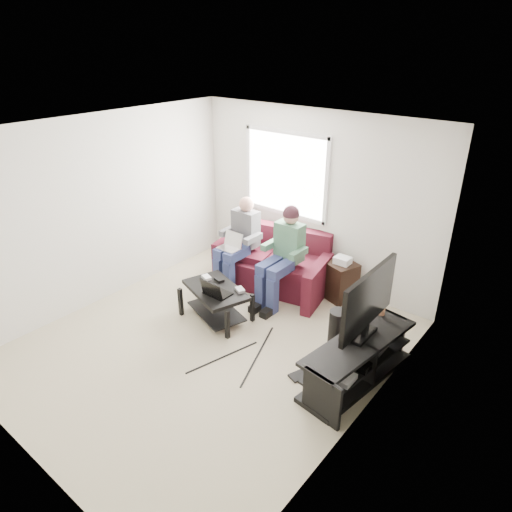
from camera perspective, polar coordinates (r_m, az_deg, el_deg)
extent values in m
plane|color=#B3AA8B|center=(5.83, -5.71, -10.89)|extent=(4.50, 4.50, 0.00)
plane|color=white|center=(4.76, -7.12, 15.09)|extent=(4.50, 4.50, 0.00)
plane|color=silver|center=(6.81, 7.17, 7.02)|extent=(4.50, 0.00, 4.50)
plane|color=silver|center=(4.13, -29.17, -9.66)|extent=(4.50, 0.00, 4.50)
plane|color=silver|center=(6.64, -18.76, 5.33)|extent=(0.00, 4.50, 4.50)
plane|color=silver|center=(4.14, 13.86, -6.61)|extent=(0.00, 4.50, 4.50)
cube|color=white|center=(6.97, 3.75, 10.20)|extent=(1.40, 0.01, 1.20)
cube|color=silver|center=(6.97, 3.70, 10.18)|extent=(1.48, 0.04, 1.28)
cube|color=#4B121D|center=(6.99, 1.86, -2.00)|extent=(1.64, 1.10, 0.42)
cube|color=#4B121D|center=(7.06, 3.64, 2.10)|extent=(1.51, 0.51, 0.43)
cube|color=#4B121D|center=(7.42, -3.22, 0.49)|extent=(0.33, 0.91, 0.60)
cube|color=#4B121D|center=(6.54, 7.66, -3.41)|extent=(0.33, 0.91, 0.60)
cube|color=#4B121D|center=(7.07, -0.60, 0.69)|extent=(0.83, 0.81, 0.10)
cube|color=#4B121D|center=(6.66, 4.33, -1.01)|extent=(0.83, 0.81, 0.10)
cube|color=navy|center=(6.81, -3.68, 0.74)|extent=(0.16, 0.45, 0.14)
cube|color=navy|center=(6.69, -2.41, 0.28)|extent=(0.16, 0.45, 0.14)
cube|color=navy|center=(6.84, -4.64, -2.29)|extent=(0.13, 0.13, 0.52)
cube|color=navy|center=(6.71, -3.39, -2.80)|extent=(0.13, 0.13, 0.52)
cube|color=#5C5B61|center=(6.86, -1.29, 3.53)|extent=(0.40, 0.22, 0.55)
sphere|color=tan|center=(6.74, -1.21, 6.49)|extent=(0.22, 0.22, 0.22)
cube|color=navy|center=(6.34, 1.68, -1.19)|extent=(0.16, 0.45, 0.14)
cube|color=navy|center=(6.24, 3.14, -1.71)|extent=(0.16, 0.45, 0.14)
cube|color=navy|center=(6.37, 0.63, -4.42)|extent=(0.13, 0.13, 0.52)
cube|color=navy|center=(6.27, 2.07, -5.00)|extent=(0.13, 0.13, 0.52)
cube|color=#5B5D5D|center=(6.41, 4.19, 1.82)|extent=(0.40, 0.22, 0.55)
sphere|color=tan|center=(6.28, 4.40, 4.96)|extent=(0.22, 0.22, 0.22)
sphere|color=#311820|center=(6.27, 4.41, 5.30)|extent=(0.23, 0.23, 0.23)
cube|color=black|center=(6.08, -5.09, -4.26)|extent=(1.05, 0.83, 0.05)
cube|color=black|center=(6.25, -4.97, -6.89)|extent=(0.95, 0.72, 0.02)
cube|color=black|center=(6.32, -9.40, -5.68)|extent=(0.05, 0.05, 0.41)
cube|color=black|center=(5.80, -3.62, -8.52)|extent=(0.05, 0.05, 0.41)
cube|color=black|center=(6.61, -6.21, -3.96)|extent=(0.05, 0.05, 0.41)
cube|color=black|center=(6.11, -0.45, -6.48)|extent=(0.05, 0.05, 0.41)
cube|color=silver|center=(6.31, -6.20, -2.67)|extent=(0.16, 0.13, 0.04)
cube|color=black|center=(6.23, -4.63, -2.97)|extent=(0.16, 0.13, 0.04)
cube|color=gray|center=(5.98, -2.02, -4.24)|extent=(0.17, 0.14, 0.04)
cube|color=black|center=(5.12, 12.84, -10.50)|extent=(0.67, 1.59, 0.04)
cube|color=black|center=(5.26, 12.58, -12.59)|extent=(0.63, 1.53, 0.03)
cube|color=black|center=(5.40, 12.35, -14.49)|extent=(0.67, 1.59, 0.06)
cube|color=black|center=(4.74, 8.20, -17.19)|extent=(0.46, 0.10, 0.51)
cube|color=black|center=(5.83, 16.03, -8.80)|extent=(0.46, 0.10, 0.51)
cube|color=black|center=(5.17, 13.40, -9.61)|extent=(0.12, 0.40, 0.04)
cube|color=black|center=(5.12, 13.49, -8.88)|extent=(0.06, 0.06, 0.12)
cube|color=black|center=(4.92, 13.95, -5.18)|extent=(0.05, 1.10, 0.65)
cube|color=#DF3475|center=(4.93, 13.63, -5.07)|extent=(0.01, 1.01, 0.58)
cube|color=black|center=(5.19, 12.24, -8.90)|extent=(0.12, 0.50, 0.10)
cylinder|color=#AA6D49|center=(5.58, 15.44, -6.52)|extent=(0.08, 0.08, 0.12)
cube|color=silver|center=(4.95, 10.43, -14.53)|extent=(0.30, 0.22, 0.06)
cube|color=gray|center=(5.45, 14.12, -10.52)|extent=(0.34, 0.26, 0.08)
cube|color=black|center=(5.19, 12.38, -12.44)|extent=(0.38, 0.30, 0.07)
cylinder|color=black|center=(5.67, 10.20, -9.11)|extent=(0.23, 0.23, 0.53)
cube|color=black|center=(5.40, 6.38, -14.24)|extent=(0.28, 0.46, 0.02)
cube|color=black|center=(6.69, 10.55, -3.10)|extent=(0.38, 0.38, 0.57)
cube|color=silver|center=(6.54, 10.78, -0.54)|extent=(0.22, 0.18, 0.10)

